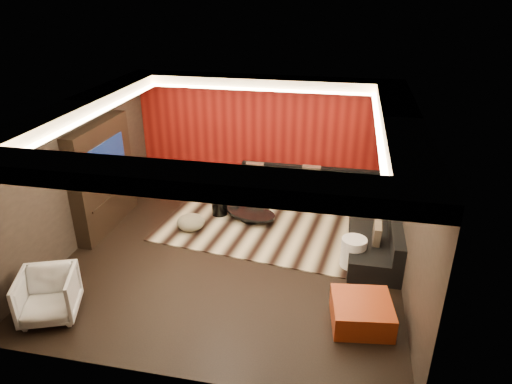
% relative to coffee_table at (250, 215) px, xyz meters
% --- Properties ---
extents(floor, '(6.00, 6.00, 0.02)m').
position_rel_coffee_table_xyz_m(floor, '(-0.02, -1.38, -0.13)').
color(floor, black).
rests_on(floor, ground).
extents(ceiling, '(6.00, 6.00, 0.02)m').
position_rel_coffee_table_xyz_m(ceiling, '(-0.02, -1.38, 2.69)').
color(ceiling, silver).
rests_on(ceiling, ground).
extents(wall_back, '(6.00, 0.02, 2.80)m').
position_rel_coffee_table_xyz_m(wall_back, '(-0.02, 1.63, 1.28)').
color(wall_back, black).
rests_on(wall_back, ground).
extents(wall_left, '(0.02, 6.00, 2.80)m').
position_rel_coffee_table_xyz_m(wall_left, '(-3.03, -1.38, 1.28)').
color(wall_left, black).
rests_on(wall_left, ground).
extents(wall_right, '(0.02, 6.00, 2.80)m').
position_rel_coffee_table_xyz_m(wall_right, '(2.99, -1.38, 1.28)').
color(wall_right, black).
rests_on(wall_right, ground).
extents(red_feature_wall, '(5.98, 0.05, 2.78)m').
position_rel_coffee_table_xyz_m(red_feature_wall, '(-0.02, 1.59, 1.28)').
color(red_feature_wall, '#6B0C0A').
rests_on(red_feature_wall, ground).
extents(soffit_back, '(6.00, 0.60, 0.22)m').
position_rel_coffee_table_xyz_m(soffit_back, '(-0.02, 1.32, 2.57)').
color(soffit_back, silver).
rests_on(soffit_back, ground).
extents(soffit_front, '(6.00, 0.60, 0.22)m').
position_rel_coffee_table_xyz_m(soffit_front, '(-0.02, -4.08, 2.57)').
color(soffit_front, silver).
rests_on(soffit_front, ground).
extents(soffit_left, '(0.60, 4.80, 0.22)m').
position_rel_coffee_table_xyz_m(soffit_left, '(-2.72, -1.38, 2.57)').
color(soffit_left, silver).
rests_on(soffit_left, ground).
extents(soffit_right, '(0.60, 4.80, 0.22)m').
position_rel_coffee_table_xyz_m(soffit_right, '(2.68, -1.38, 2.57)').
color(soffit_right, silver).
rests_on(soffit_right, ground).
extents(cove_back, '(4.80, 0.08, 0.04)m').
position_rel_coffee_table_xyz_m(cove_back, '(-0.02, 0.98, 2.48)').
color(cove_back, '#FFD899').
rests_on(cove_back, ground).
extents(cove_front, '(4.80, 0.08, 0.04)m').
position_rel_coffee_table_xyz_m(cove_front, '(-0.02, -3.74, 2.48)').
color(cove_front, '#FFD899').
rests_on(cove_front, ground).
extents(cove_left, '(0.08, 4.80, 0.04)m').
position_rel_coffee_table_xyz_m(cove_left, '(-2.38, -1.38, 2.48)').
color(cove_left, '#FFD899').
rests_on(cove_left, ground).
extents(cove_right, '(0.08, 4.80, 0.04)m').
position_rel_coffee_table_xyz_m(cove_right, '(2.34, -1.38, 2.48)').
color(cove_right, '#FFD899').
rests_on(cove_right, ground).
extents(tv_surround, '(0.30, 2.00, 2.20)m').
position_rel_coffee_table_xyz_m(tv_surround, '(-2.87, -0.78, 0.98)').
color(tv_surround, black).
rests_on(tv_surround, ground).
extents(tv_screen, '(0.04, 1.30, 0.80)m').
position_rel_coffee_table_xyz_m(tv_screen, '(-2.71, -0.78, 1.33)').
color(tv_screen, black).
rests_on(tv_screen, ground).
extents(tv_shelf, '(0.04, 1.60, 0.04)m').
position_rel_coffee_table_xyz_m(tv_shelf, '(-2.71, -0.78, 0.58)').
color(tv_shelf, black).
rests_on(tv_shelf, ground).
extents(rug, '(4.35, 3.48, 0.02)m').
position_rel_coffee_table_xyz_m(rug, '(0.27, -0.02, -0.11)').
color(rug, '#BDAF8A').
rests_on(rug, floor).
extents(coffee_table, '(1.50, 1.50, 0.19)m').
position_rel_coffee_table_xyz_m(coffee_table, '(0.00, 0.00, 0.00)').
color(coffee_table, black).
rests_on(coffee_table, rug).
extents(drum_stool, '(0.42, 0.42, 0.40)m').
position_rel_coffee_table_xyz_m(drum_stool, '(-0.71, 0.11, 0.10)').
color(drum_stool, black).
rests_on(drum_stool, rug).
extents(striped_pouf, '(0.73, 0.73, 0.31)m').
position_rel_coffee_table_xyz_m(striped_pouf, '(-1.11, -0.65, 0.06)').
color(striped_pouf, beige).
rests_on(striped_pouf, rug).
extents(white_side_table, '(0.53, 0.53, 0.56)m').
position_rel_coffee_table_xyz_m(white_side_table, '(2.16, -1.32, 0.16)').
color(white_side_table, white).
rests_on(white_side_table, floor).
extents(orange_ottoman, '(0.98, 0.98, 0.39)m').
position_rel_coffee_table_xyz_m(orange_ottoman, '(2.31, -2.83, 0.08)').
color(orange_ottoman, maroon).
rests_on(orange_ottoman, floor).
extents(armchair, '(1.05, 1.06, 0.75)m').
position_rel_coffee_table_xyz_m(armchair, '(-2.34, -3.61, 0.26)').
color(armchair, silver).
rests_on(armchair, floor).
extents(sectional_sofa, '(3.65, 3.50, 0.75)m').
position_rel_coffee_table_xyz_m(sectional_sofa, '(1.72, 0.49, 0.15)').
color(sectional_sofa, black).
rests_on(sectional_sofa, floor).
extents(throw_pillows, '(2.97, 2.80, 0.50)m').
position_rel_coffee_table_xyz_m(throw_pillows, '(1.47, 0.62, 0.50)').
color(throw_pillows, tan).
rests_on(throw_pillows, sectional_sofa).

